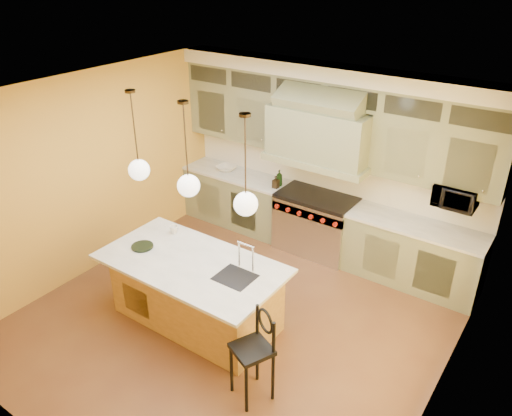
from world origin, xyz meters
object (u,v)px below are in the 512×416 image
Objects in this scene: range at (316,223)px; kitchen_island at (196,290)px; microwave at (456,196)px; counter_stool at (254,350)px.

range is 2.43m from kitchen_island.
microwave is (2.34, 2.50, 0.98)m from kitchen_island.
kitchen_island reaches higher than counter_stool.
range is at bearing 80.57° from kitchen_island.
microwave is (1.04, 3.08, 0.84)m from counter_stool.
range is 2.21× the size of microwave.
range is 3.11m from counter_stool.
microwave reaches higher than counter_stool.
range is at bearing -176.88° from microwave.
counter_stool is (1.31, -0.57, 0.14)m from kitchen_island.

